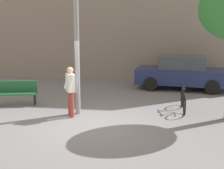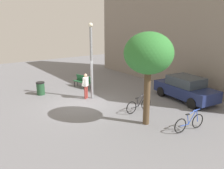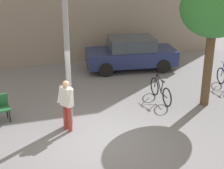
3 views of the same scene
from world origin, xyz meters
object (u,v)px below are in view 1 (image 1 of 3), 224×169
object	(u,v)px
lamppost	(77,36)
parked_car_navy	(182,73)
park_bench	(15,91)
person_by_lamppost	(70,88)
bicycle_black	(183,100)

from	to	relation	value
lamppost	parked_car_navy	bearing A→B (deg)	50.75
park_bench	person_by_lamppost	bearing A→B (deg)	-24.99
lamppost	parked_car_navy	xyz separation A→B (m)	(3.80, 4.65, -1.86)
lamppost	park_bench	xyz separation A→B (m)	(-2.65, 0.79, -2.09)
lamppost	person_by_lamppost	xyz separation A→B (m)	(-0.15, -0.37, -1.67)
lamppost	bicycle_black	bearing A→B (deg)	13.70
lamppost	person_by_lamppost	distance (m)	1.72
person_by_lamppost	bicycle_black	bearing A→B (deg)	18.44
parked_car_navy	person_by_lamppost	bearing A→B (deg)	-128.18
park_bench	lamppost	bearing A→B (deg)	-16.60
lamppost	park_bench	distance (m)	3.47
bicycle_black	park_bench	bearing A→B (deg)	-179.17
lamppost	parked_car_navy	size ratio (longest dim) A/B	1.11
lamppost	parked_car_navy	distance (m)	6.29
park_bench	bicycle_black	xyz separation A→B (m)	(6.25, 0.09, -0.16)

